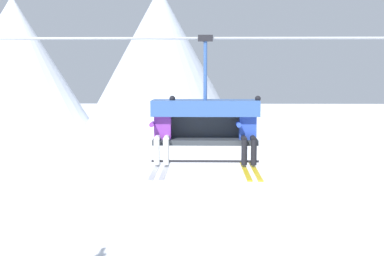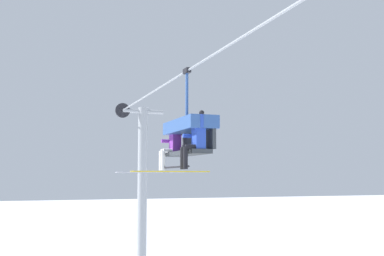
# 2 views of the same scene
# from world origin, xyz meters

# --- Properties ---
(mountain_peak_west) EXTENTS (19.07, 19.07, 16.19)m
(mountain_peak_west) POSITION_xyz_m (-24.02, 48.89, 8.09)
(mountain_peak_west) COLOR white
(mountain_peak_west) RESTS_ON ground_plane
(mountain_peak_central) EXTENTS (19.05, 19.05, 17.27)m
(mountain_peak_central) POSITION_xyz_m (-6.19, 49.81, 8.64)
(mountain_peak_central) COLOR silver
(mountain_peak_central) RESTS_ON ground_plane
(lift_cable) EXTENTS (19.51, 0.05, 0.05)m
(lift_cable) POSITION_xyz_m (0.64, -0.80, 7.48)
(lift_cable) COLOR #9EA3A8
(chairlift_chair) EXTENTS (2.05, 0.74, 2.38)m
(chairlift_chair) POSITION_xyz_m (-0.86, -0.73, 6.02)
(chairlift_chair) COLOR #33383D
(skier_purple) EXTENTS (0.48, 1.70, 1.34)m
(skier_purple) POSITION_xyz_m (-1.67, -0.94, 5.75)
(skier_purple) COLOR purple
(skier_blue) EXTENTS (0.48, 1.70, 1.34)m
(skier_blue) POSITION_xyz_m (-0.04, -0.94, 5.75)
(skier_blue) COLOR #2847B7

